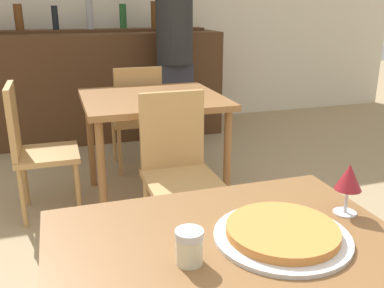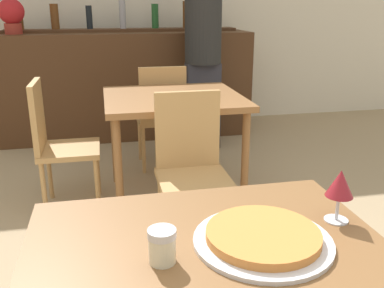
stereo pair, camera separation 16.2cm
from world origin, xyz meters
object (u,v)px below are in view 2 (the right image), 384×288
Objects in this scene: chair_far_side_back at (162,112)px; person_standing at (203,51)px; cheese_shaker at (162,246)px; chair_far_side_front at (191,161)px; chair_far_side_left at (56,139)px; wine_glass at (340,185)px; potted_plant at (12,14)px; pizza_tray at (263,237)px.

chair_far_side_back is 0.81m from person_standing.
person_standing reaches higher than cheese_shaker.
chair_far_side_back is at bearing 90.00° from chair_far_side_front.
wine_glass is at bearing -152.01° from chair_far_side_left.
chair_far_side_back is 1.00m from chair_far_side_left.
chair_far_side_front is 1.00m from chair_far_side_left.
person_standing is at bearing -133.54° from chair_far_side_back.
wine_glass is at bearing -81.71° from chair_far_side_front.
chair_far_side_front is 1.21m from chair_far_side_back.
chair_far_side_back is 10.00× the size of cheese_shaker.
cheese_shaker is (-0.35, -2.55, 0.30)m from chair_far_side_back.
chair_far_side_front is at bearing 75.40° from cheese_shaker.
cheese_shaker is 0.05× the size of person_standing.
pizza_tray is at bearing -71.35° from potted_plant.
potted_plant is at bearing -38.80° from chair_far_side_back.
cheese_shaker is at bearing 82.20° from chair_far_side_back.
person_standing is (0.82, 3.05, 0.15)m from cheese_shaker.
cheese_shaker reaches higher than pizza_tray.
wine_glass is at bearing 94.21° from chair_far_side_back.
chair_far_side_front is 2.68m from potted_plant.
chair_far_side_back reaches higher than cheese_shaker.
chair_far_side_back is at bearing -38.80° from potted_plant.
chair_far_side_back is 1.00× the size of chair_far_side_left.
potted_plant is (-1.27, 2.24, 0.77)m from chair_far_side_front.
person_standing reaches higher than potted_plant.
cheese_shaker is at bearing -104.60° from chair_far_side_front.
cheese_shaker is at bearing -105.03° from person_standing.
person_standing is (0.47, 1.71, 0.44)m from chair_far_side_front.
potted_plant reaches higher than pizza_tray.
chair_far_side_front is 1.00× the size of chair_far_side_left.
chair_far_side_left is 2.02m from cheese_shaker.
chair_far_side_front is 1.42m from cheese_shaker.
pizza_tray is 3.07m from person_standing.
pizza_tray is 1.13× the size of potted_plant.
wine_glass is (-0.29, -2.94, -0.08)m from person_standing.
chair_far_side_front is 1.82m from person_standing.
chair_far_side_left is (-0.80, 0.61, 0.00)m from chair_far_side_front.
person_standing is at bearing 74.97° from cheese_shaker.
wine_glass is (0.26, 0.07, 0.10)m from pizza_tray.
wine_glass reaches higher than chair_far_side_back.
cheese_shaker is 3.16m from person_standing.
chair_far_side_front is at bearing 90.00° from chair_far_side_back.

